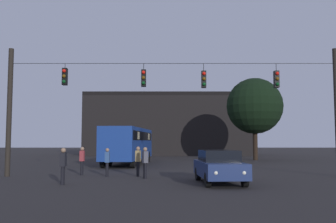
{
  "coord_description": "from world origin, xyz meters",
  "views": [
    {
      "loc": [
        -0.29,
        -4.74,
        1.94
      ],
      "look_at": [
        -0.3,
        17.42,
        3.71
      ],
      "focal_mm": 39.8,
      "sensor_mm": 36.0,
      "label": 1
    }
  ],
  "objects_px": {
    "pedestrian_near_bus": "(108,161)",
    "pedestrian_trailing": "(82,159)",
    "pedestrian_crossing_center": "(63,164)",
    "tree_left_silhouette": "(255,106)",
    "pedestrian_crossing_left": "(145,161)",
    "pedestrian_crossing_right": "(138,159)",
    "city_bus": "(129,142)",
    "car_near_right": "(219,166)"
  },
  "relations": [
    {
      "from": "pedestrian_crossing_right",
      "to": "pedestrian_crossing_center",
      "type": "bearing_deg",
      "value": -127.88
    },
    {
      "from": "city_bus",
      "to": "car_near_right",
      "type": "distance_m",
      "value": 15.23
    },
    {
      "from": "pedestrian_near_bus",
      "to": "pedestrian_trailing",
      "type": "xyz_separation_m",
      "value": [
        -1.58,
        0.83,
        0.03
      ]
    },
    {
      "from": "city_bus",
      "to": "pedestrian_crossing_right",
      "type": "height_order",
      "value": "city_bus"
    },
    {
      "from": "pedestrian_near_bus",
      "to": "pedestrian_trailing",
      "type": "distance_m",
      "value": 1.78
    },
    {
      "from": "pedestrian_crossing_center",
      "to": "pedestrian_crossing_right",
      "type": "relative_size",
      "value": 1.0
    },
    {
      "from": "city_bus",
      "to": "pedestrian_near_bus",
      "type": "relative_size",
      "value": 7.19
    },
    {
      "from": "pedestrian_crossing_center",
      "to": "pedestrian_trailing",
      "type": "relative_size",
      "value": 1.02
    },
    {
      "from": "city_bus",
      "to": "pedestrian_trailing",
      "type": "xyz_separation_m",
      "value": [
        -1.62,
        -9.92,
        -0.96
      ]
    },
    {
      "from": "pedestrian_crossing_left",
      "to": "pedestrian_crossing_right",
      "type": "xyz_separation_m",
      "value": [
        -0.46,
        1.18,
        0.01
      ]
    },
    {
      "from": "pedestrian_trailing",
      "to": "tree_left_silhouette",
      "type": "distance_m",
      "value": 22.4
    },
    {
      "from": "car_near_right",
      "to": "tree_left_silhouette",
      "type": "distance_m",
      "value": 22.63
    },
    {
      "from": "pedestrian_crossing_center",
      "to": "pedestrian_trailing",
      "type": "height_order",
      "value": "pedestrian_crossing_center"
    },
    {
      "from": "pedestrian_near_bus",
      "to": "pedestrian_crossing_right",
      "type": "bearing_deg",
      "value": 2.91
    },
    {
      "from": "car_near_right",
      "to": "pedestrian_trailing",
      "type": "bearing_deg",
      "value": 150.19
    },
    {
      "from": "car_near_right",
      "to": "pedestrian_trailing",
      "type": "height_order",
      "value": "pedestrian_trailing"
    },
    {
      "from": "city_bus",
      "to": "pedestrian_crossing_right",
      "type": "bearing_deg",
      "value": -81.23
    },
    {
      "from": "car_near_right",
      "to": "pedestrian_crossing_right",
      "type": "bearing_deg",
      "value": 139.49
    },
    {
      "from": "city_bus",
      "to": "tree_left_silhouette",
      "type": "distance_m",
      "value": 14.62
    },
    {
      "from": "city_bus",
      "to": "car_near_right",
      "type": "xyz_separation_m",
      "value": [
        5.66,
        -14.09,
        -1.07
      ]
    },
    {
      "from": "pedestrian_crossing_left",
      "to": "tree_left_silhouette",
      "type": "bearing_deg",
      "value": 61.64
    },
    {
      "from": "city_bus",
      "to": "pedestrian_crossing_center",
      "type": "xyz_separation_m",
      "value": [
        -1.4,
        -14.58,
        -0.94
      ]
    },
    {
      "from": "city_bus",
      "to": "pedestrian_trailing",
      "type": "relative_size",
      "value": 6.95
    },
    {
      "from": "pedestrian_near_bus",
      "to": "city_bus",
      "type": "bearing_deg",
      "value": 89.75
    },
    {
      "from": "city_bus",
      "to": "pedestrian_crossing_left",
      "type": "distance_m",
      "value": 12.07
    },
    {
      "from": "pedestrian_near_bus",
      "to": "tree_left_silhouette",
      "type": "relative_size",
      "value": 0.18
    },
    {
      "from": "pedestrian_crossing_right",
      "to": "car_near_right",
      "type": "bearing_deg",
      "value": -40.51
    },
    {
      "from": "city_bus",
      "to": "car_near_right",
      "type": "height_order",
      "value": "city_bus"
    },
    {
      "from": "pedestrian_trailing",
      "to": "pedestrian_crossing_center",
      "type": "bearing_deg",
      "value": -87.3
    },
    {
      "from": "car_near_right",
      "to": "pedestrian_crossing_right",
      "type": "relative_size",
      "value": 2.7
    },
    {
      "from": "tree_left_silhouette",
      "to": "car_near_right",
      "type": "bearing_deg",
      "value": -107.42
    },
    {
      "from": "pedestrian_crossing_right",
      "to": "pedestrian_near_bus",
      "type": "relative_size",
      "value": 1.06
    },
    {
      "from": "city_bus",
      "to": "pedestrian_crossing_left",
      "type": "relative_size",
      "value": 6.87
    },
    {
      "from": "car_near_right",
      "to": "pedestrian_crossing_center",
      "type": "distance_m",
      "value": 7.08
    },
    {
      "from": "pedestrian_crossing_center",
      "to": "tree_left_silhouette",
      "type": "height_order",
      "value": "tree_left_silhouette"
    },
    {
      "from": "pedestrian_crossing_center",
      "to": "pedestrian_trailing",
      "type": "bearing_deg",
      "value": 92.7
    },
    {
      "from": "car_near_right",
      "to": "tree_left_silhouette",
      "type": "xyz_separation_m",
      "value": [
        6.62,
        21.1,
        4.77
      ]
    },
    {
      "from": "tree_left_silhouette",
      "to": "pedestrian_near_bus",
      "type": "bearing_deg",
      "value": -124.77
    },
    {
      "from": "car_near_right",
      "to": "pedestrian_near_bus",
      "type": "height_order",
      "value": "pedestrian_near_bus"
    },
    {
      "from": "pedestrian_crossing_right",
      "to": "tree_left_silhouette",
      "type": "distance_m",
      "value": 21.14
    },
    {
      "from": "city_bus",
      "to": "pedestrian_near_bus",
      "type": "distance_m",
      "value": 10.79
    },
    {
      "from": "pedestrian_crossing_right",
      "to": "pedestrian_near_bus",
      "type": "height_order",
      "value": "pedestrian_crossing_right"
    }
  ]
}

